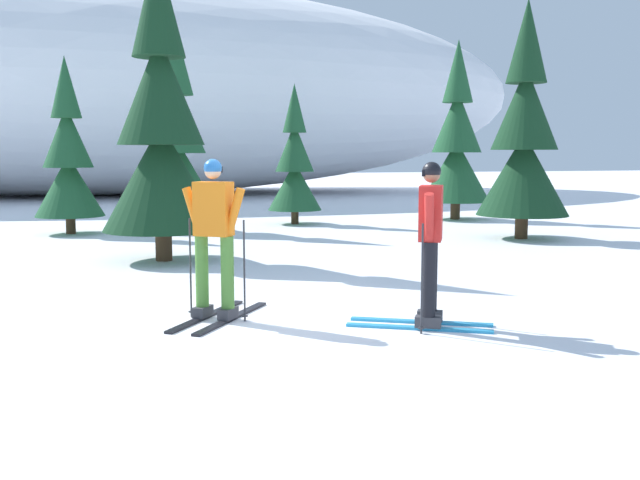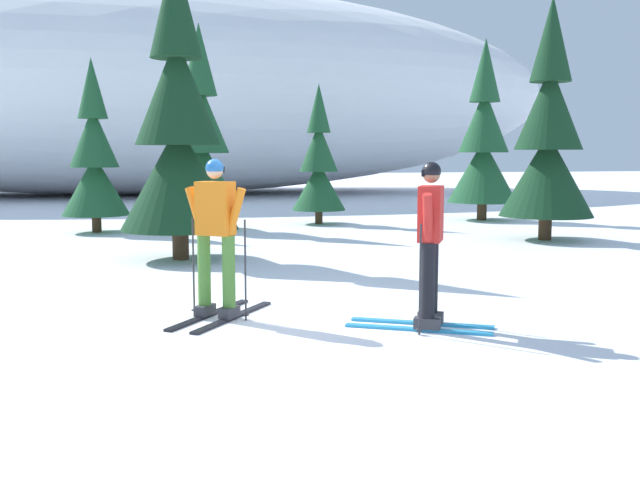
% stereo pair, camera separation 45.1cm
% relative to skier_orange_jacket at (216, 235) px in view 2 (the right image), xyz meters
% --- Properties ---
extents(ground_plane, '(120.00, 120.00, 0.00)m').
position_rel_skier_orange_jacket_xyz_m(ground_plane, '(0.78, -0.16, -0.97)').
color(ground_plane, white).
extents(skier_orange_jacket, '(1.36, 1.67, 1.85)m').
position_rel_skier_orange_jacket_xyz_m(skier_orange_jacket, '(0.00, 0.00, 0.00)').
color(skier_orange_jacket, black).
rests_on(skier_orange_jacket, ground).
extents(skier_red_jacket, '(1.60, 1.12, 1.82)m').
position_rel_skier_orange_jacket_xyz_m(skier_red_jacket, '(2.22, -0.99, -0.02)').
color(skier_red_jacket, '#2893CC').
rests_on(skier_red_jacket, ground).
extents(pine_tree_far_left, '(1.61, 1.61, 4.18)m').
position_rel_skier_orange_jacket_xyz_m(pine_tree_far_left, '(-2.03, 10.03, 0.77)').
color(pine_tree_far_left, '#47301E').
rests_on(pine_tree_far_left, ground).
extents(pine_tree_left, '(2.11, 2.11, 5.46)m').
position_rel_skier_orange_jacket_xyz_m(pine_tree_left, '(-0.22, 4.94, 1.31)').
color(pine_tree_left, '#47301E').
rests_on(pine_tree_left, ground).
extents(pine_tree_center_left, '(1.96, 1.96, 5.07)m').
position_rel_skier_orange_jacket_xyz_m(pine_tree_center_left, '(0.51, 10.01, 1.15)').
color(pine_tree_center_left, '#47301E').
rests_on(pine_tree_center_left, ground).
extents(pine_tree_center_right, '(1.45, 1.45, 3.76)m').
position_rel_skier_orange_jacket_xyz_m(pine_tree_center_right, '(3.71, 10.90, 0.60)').
color(pine_tree_center_right, '#47301E').
rests_on(pine_tree_center_right, ground).
extents(pine_tree_right, '(2.04, 2.04, 5.27)m').
position_rel_skier_orange_jacket_xyz_m(pine_tree_right, '(7.76, 6.15, 1.23)').
color(pine_tree_right, '#47301E').
rests_on(pine_tree_right, ground).
extents(pine_tree_far_right, '(1.98, 1.98, 5.12)m').
position_rel_skier_orange_jacket_xyz_m(pine_tree_far_right, '(8.54, 10.97, 1.17)').
color(pine_tree_far_right, '#47301E').
rests_on(pine_tree_far_right, ground).
extents(snow_ridge_background, '(40.54, 17.65, 9.50)m').
position_rel_skier_orange_jacket_xyz_m(snow_ridge_background, '(-1.53, 26.96, 3.78)').
color(snow_ridge_background, white).
rests_on(snow_ridge_background, ground).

